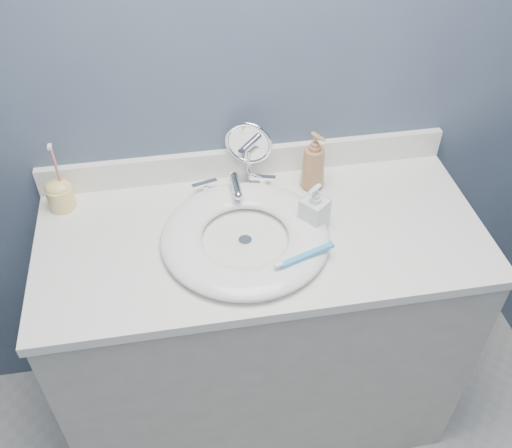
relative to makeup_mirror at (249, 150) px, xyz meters
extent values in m
cube|color=#455168|center=(0.00, 0.05, 0.21)|extent=(2.20, 0.02, 2.40)
cube|color=#BDB7AC|center=(0.00, -0.23, -0.57)|extent=(1.20, 0.55, 0.85)
cube|color=white|center=(0.00, -0.23, -0.13)|extent=(1.22, 0.57, 0.03)
cube|color=white|center=(0.00, 0.04, -0.07)|extent=(1.22, 0.02, 0.09)
cylinder|color=silver|center=(-0.05, -0.26, -0.11)|extent=(0.04, 0.04, 0.01)
cube|color=silver|center=(-0.05, -0.05, -0.11)|extent=(0.22, 0.05, 0.01)
cylinder|color=silver|center=(-0.05, -0.05, -0.08)|extent=(0.03, 0.03, 0.06)
cylinder|color=silver|center=(-0.05, -0.09, -0.05)|extent=(0.02, 0.09, 0.02)
sphere|color=silver|center=(-0.05, -0.14, -0.05)|extent=(0.03, 0.03, 0.03)
cylinder|color=silver|center=(-0.14, -0.05, -0.09)|extent=(0.02, 0.02, 0.03)
cube|color=silver|center=(-0.14, -0.05, -0.07)|extent=(0.08, 0.03, 0.01)
cylinder|color=silver|center=(0.03, -0.05, -0.09)|extent=(0.02, 0.02, 0.03)
cube|color=silver|center=(0.03, -0.05, -0.07)|extent=(0.08, 0.03, 0.01)
cylinder|color=silver|center=(0.00, 0.00, -0.11)|extent=(0.08, 0.08, 0.01)
cylinder|color=silver|center=(0.00, 0.00, -0.06)|extent=(0.01, 0.01, 0.10)
torus|color=silver|center=(0.00, 0.00, 0.02)|extent=(0.13, 0.06, 0.14)
cylinder|color=white|center=(0.00, 0.00, 0.02)|extent=(0.11, 0.05, 0.12)
imported|color=#AB774D|center=(0.18, -0.06, -0.02)|extent=(0.10, 0.10, 0.18)
imported|color=silver|center=(0.14, -0.23, -0.04)|extent=(0.09, 0.09, 0.14)
cylinder|color=#FBDB7D|center=(-0.54, -0.03, -0.08)|extent=(0.08, 0.08, 0.07)
ellipsoid|color=#FBDB7D|center=(-0.54, -0.03, -0.04)|extent=(0.08, 0.06, 0.05)
cylinder|color=#D3787D|center=(-0.53, -0.03, 0.02)|extent=(0.01, 0.02, 0.14)
cube|color=white|center=(-0.53, -0.04, 0.10)|extent=(0.01, 0.02, 0.01)
cube|color=#3D9EDA|center=(0.09, -0.38, -0.07)|extent=(0.15, 0.07, 0.01)
cube|color=white|center=(0.01, -0.40, -0.06)|extent=(0.03, 0.02, 0.01)
camera|label=1|loc=(-0.21, -1.33, 0.96)|focal=40.00mm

